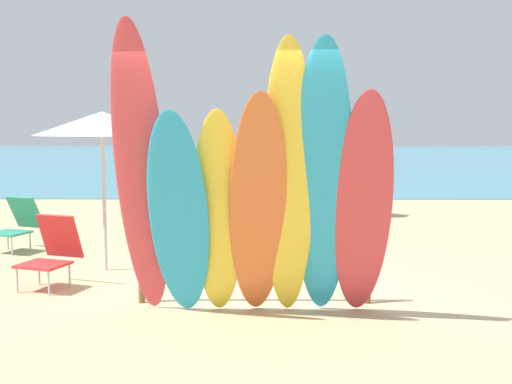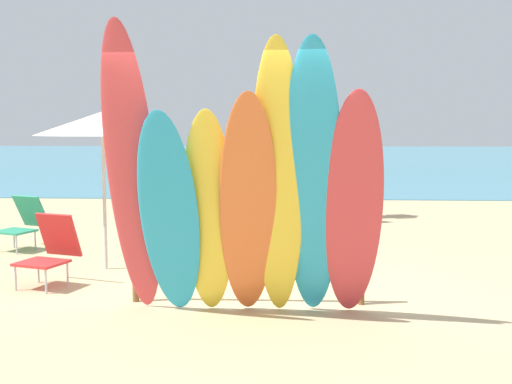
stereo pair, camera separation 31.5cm
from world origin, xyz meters
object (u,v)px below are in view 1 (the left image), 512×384
(surfboard_rack, at_px, (254,256))
(surfboard_red_6, at_px, (363,207))
(surfboard_yellow_2, at_px, (218,215))
(beach_chair_blue, at_px, (52,250))
(beachgoer_by_water, at_px, (219,172))
(distant_boat, at_px, (258,170))
(surfboard_teal_5, at_px, (323,183))
(beach_chair_red, at_px, (18,222))
(beachgoer_strolling, at_px, (324,176))
(surfboard_teal_1, at_px, (179,216))
(beach_umbrella, at_px, (102,124))
(surfboard_yellow_4, at_px, (288,183))
(surfboard_red_0, at_px, (141,174))
(surfboard_orange_3, at_px, (258,208))
(beachgoer_near_rack, at_px, (271,188))
(beachgoer_midbeach, at_px, (358,173))

(surfboard_rack, relative_size, surfboard_red_6, 1.09)
(surfboard_yellow_2, relative_size, beach_chair_blue, 2.51)
(beachgoer_by_water, height_order, distant_boat, beachgoer_by_water)
(surfboard_teal_5, xyz_separation_m, beach_chair_red, (-4.19, 3.37, -0.89))
(beachgoer_by_water, distance_m, beachgoer_strolling, 2.75)
(distant_boat, bearing_deg, surfboard_rack, -89.88)
(surfboard_teal_1, bearing_deg, distant_boat, 93.40)
(surfboard_yellow_2, relative_size, distant_boat, 0.57)
(surfboard_rack, relative_size, distant_boat, 0.69)
(surfboard_rack, height_order, beach_umbrella, beach_umbrella)
(surfboard_yellow_4, bearing_deg, distant_boat, 93.68)
(surfboard_rack, xyz_separation_m, beach_umbrella, (-1.93, 1.47, 1.38))
(surfboard_red_0, xyz_separation_m, beach_chair_red, (-2.48, 3.30, -0.98))
(surfboard_yellow_2, distance_m, beach_chair_blue, 2.38)
(surfboard_orange_3, distance_m, beachgoer_near_rack, 2.94)
(surfboard_red_6, bearing_deg, surfboard_rack, 152.21)
(beachgoer_near_rack, relative_size, distant_boat, 0.47)
(beach_chair_red, xyz_separation_m, beach_umbrella, (1.62, -1.28, 1.45))
(surfboard_red_6, xyz_separation_m, beachgoer_midbeach, (1.00, 6.82, -0.20))
(beachgoer_near_rack, distance_m, beachgoer_midbeach, 4.29)
(surfboard_teal_5, bearing_deg, beachgoer_strolling, 88.69)
(beach_chair_red, bearing_deg, surfboard_teal_1, -28.77)
(surfboard_orange_3, height_order, distant_boat, surfboard_orange_3)
(beach_chair_red, height_order, beach_chair_blue, beach_chair_blue)
(beach_chair_blue, relative_size, distant_boat, 0.23)
(surfboard_orange_3, relative_size, beach_umbrella, 1.12)
(surfboard_rack, distance_m, surfboard_orange_3, 0.82)
(surfboard_yellow_4, distance_m, distant_boat, 18.33)
(beachgoer_near_rack, relative_size, beachgoer_midbeach, 1.09)
(beach_chair_red, distance_m, beach_umbrella, 2.52)
(beach_chair_blue, bearing_deg, distant_boat, 100.60)
(beach_chair_red, relative_size, distant_boat, 0.23)
(surfboard_red_0, bearing_deg, surfboard_rack, 32.47)
(surfboard_yellow_2, height_order, surfboard_yellow_4, surfboard_yellow_4)
(surfboard_yellow_4, height_order, surfboard_teal_5, same)
(beachgoer_by_water, height_order, beachgoer_midbeach, beachgoer_midbeach)
(beachgoer_by_water, height_order, beach_chair_blue, beachgoer_by_water)
(surfboard_rack, bearing_deg, beachgoer_by_water, 96.75)
(surfboard_red_6, relative_size, beach_chair_red, 2.68)
(surfboard_teal_1, bearing_deg, beachgoer_by_water, 96.55)
(beach_umbrella, bearing_deg, beachgoer_by_water, 79.31)
(surfboard_teal_5, bearing_deg, surfboard_yellow_2, 178.45)
(surfboard_rack, height_order, distant_boat, surfboard_rack)
(surfboard_teal_5, xyz_separation_m, beach_chair_blue, (-2.98, 1.26, -0.89))
(surfboard_yellow_4, relative_size, distant_boat, 0.75)
(surfboard_orange_3, bearing_deg, surfboard_rack, 90.34)
(beachgoer_by_water, relative_size, beach_chair_blue, 1.79)
(beach_umbrella, bearing_deg, surfboard_teal_5, -39.03)
(surfboard_teal_5, height_order, beachgoer_near_rack, surfboard_teal_5)
(surfboard_rack, relative_size, beachgoer_near_rack, 1.48)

